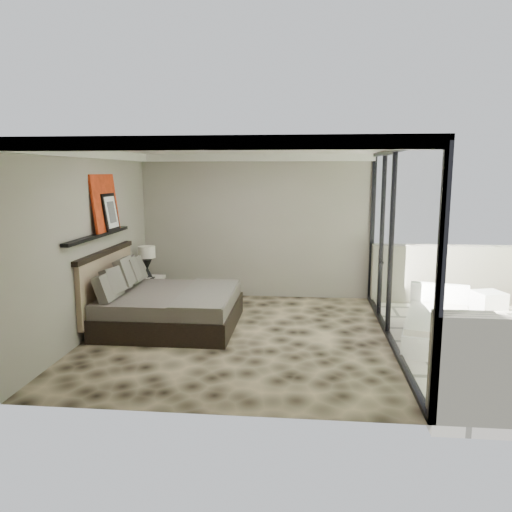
# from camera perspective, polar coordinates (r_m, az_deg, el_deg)

# --- Properties ---
(floor) EXTENTS (5.00, 5.00, 0.00)m
(floor) POSITION_cam_1_polar(r_m,az_deg,el_deg) (7.67, -1.94, -9.11)
(floor) COLOR black
(floor) RESTS_ON ground
(ceiling) EXTENTS (4.50, 5.00, 0.02)m
(ceiling) POSITION_cam_1_polar(r_m,az_deg,el_deg) (7.28, -2.06, 12.18)
(ceiling) COLOR silver
(ceiling) RESTS_ON back_wall
(back_wall) EXTENTS (4.50, 0.02, 2.80)m
(back_wall) POSITION_cam_1_polar(r_m,az_deg,el_deg) (9.80, -0.04, 3.38)
(back_wall) COLOR gray
(back_wall) RESTS_ON floor
(left_wall) EXTENTS (0.02, 5.00, 2.80)m
(left_wall) POSITION_cam_1_polar(r_m,az_deg,el_deg) (7.96, -18.19, 1.46)
(left_wall) COLOR gray
(left_wall) RESTS_ON floor
(glass_wall) EXTENTS (0.08, 5.00, 2.80)m
(glass_wall) POSITION_cam_1_polar(r_m,az_deg,el_deg) (7.39, 15.56, 0.99)
(glass_wall) COLOR white
(glass_wall) RESTS_ON floor
(terrace_slab) EXTENTS (3.00, 5.00, 0.12)m
(terrace_slab) POSITION_cam_1_polar(r_m,az_deg,el_deg) (8.12, 25.72, -9.48)
(terrace_slab) COLOR beige
(terrace_slab) RESTS_ON ground
(picture_ledge) EXTENTS (0.12, 2.20, 0.05)m
(picture_ledge) POSITION_cam_1_polar(r_m,az_deg,el_deg) (8.02, -17.55, 2.26)
(picture_ledge) COLOR black
(picture_ledge) RESTS_ON left_wall
(bed) EXTENTS (2.13, 2.06, 1.17)m
(bed) POSITION_cam_1_polar(r_m,az_deg,el_deg) (8.17, -10.40, -5.56)
(bed) COLOR black
(bed) RESTS_ON floor
(nightstand) EXTENTS (0.64, 0.64, 0.54)m
(nightstand) POSITION_cam_1_polar(r_m,az_deg,el_deg) (9.58, -12.21, -3.87)
(nightstand) COLOR black
(nightstand) RESTS_ON floor
(table_lamp) EXTENTS (0.32, 0.32, 0.58)m
(table_lamp) POSITION_cam_1_polar(r_m,az_deg,el_deg) (9.51, -12.36, -0.15)
(table_lamp) COLOR black
(table_lamp) RESTS_ON nightstand
(abstract_canvas) EXTENTS (0.13, 0.90, 0.90)m
(abstract_canvas) POSITION_cam_1_polar(r_m,az_deg,el_deg) (8.29, -16.90, 5.82)
(abstract_canvas) COLOR red
(abstract_canvas) RESTS_ON picture_ledge
(framed_print) EXTENTS (0.11, 0.50, 0.60)m
(framed_print) POSITION_cam_1_polar(r_m,az_deg,el_deg) (8.34, -16.31, 4.84)
(framed_print) COLOR black
(framed_print) RESTS_ON picture_ledge
(ottoman) EXTENTS (0.56, 0.56, 0.45)m
(ottoman) POSITION_cam_1_polar(r_m,az_deg,el_deg) (9.42, 25.02, -5.05)
(ottoman) COLOR white
(ottoman) RESTS_ON terrace_slab
(lounger) EXTENTS (1.31, 1.95, 0.70)m
(lounger) POSITION_cam_1_polar(r_m,az_deg,el_deg) (7.87, 20.01, -7.58)
(lounger) COLOR white
(lounger) RESTS_ON terrace_slab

